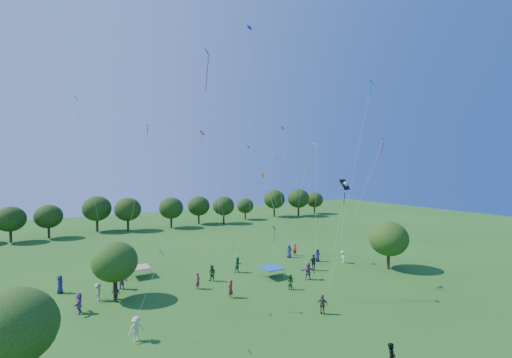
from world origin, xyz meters
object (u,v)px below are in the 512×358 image
Objects in this scene: near_tree_east at (389,239)px; pirate_kite at (345,186)px; tent_red_stripe at (139,267)px; near_tree_north at (115,262)px; tent_blue at (271,268)px; near_tree_west at (11,328)px; red_high_kite at (210,92)px.

near_tree_east is 10.82m from pirate_kite.
near_tree_east is 28.83m from tent_red_stripe.
pirate_kite is (17.54, -13.39, 9.17)m from tent_red_stripe.
pirate_kite is (20.80, -7.81, 6.73)m from near_tree_north.
tent_blue is at bearing -31.43° from tent_red_stripe.
near_tree_west reaches higher than tent_blue.
red_high_kite reaches higher than near_tree_west.
red_high_kite is (-21.44, 2.97, 15.33)m from near_tree_east.
pirate_kite is at bearing 8.24° from near_tree_west.
near_tree_west is 2.66× the size of tent_red_stripe.
red_high_kite is at bearing 29.44° from near_tree_west.
near_tree_north is at bearing 167.37° from near_tree_east.
pirate_kite is at bearing -171.60° from near_tree_east.
pirate_kite is (5.10, -5.79, 9.17)m from tent_blue.
red_high_kite reaches higher than near_tree_north.
red_high_kite is at bearing 172.12° from near_tree_east.
near_tree_north is 0.56× the size of pirate_kite.
tent_blue is at bearing 11.29° from red_high_kite.
tent_red_stripe is 0.23× the size of pirate_kite.
near_tree_north is 6.91m from tent_red_stripe.
tent_red_stripe is 23.90m from pirate_kite.
near_tree_north is 0.24× the size of red_high_kite.
near_tree_east is at bearing -12.63° from near_tree_north.
red_high_kite is (14.53, 8.20, 15.10)m from near_tree_west.
near_tree_north is 0.94× the size of near_tree_east.
pirate_kite reaches higher than near_tree_east.
tent_blue is 11.98m from pirate_kite.
tent_blue is at bearing 131.36° from pirate_kite.
near_tree_west is at bearing -150.56° from red_high_kite.
near_tree_east reaches higher than near_tree_north.
near_tree_west is 28.48m from pirate_kite.
tent_blue is (15.70, -2.02, -2.44)m from near_tree_north.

